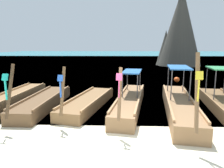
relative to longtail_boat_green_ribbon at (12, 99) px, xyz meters
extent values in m
plane|color=beige|center=(5.50, -4.67, -0.29)|extent=(120.00, 120.00, 0.00)
plane|color=#147A89|center=(5.50, 57.06, -0.29)|extent=(120.00, 120.00, 0.00)
cube|color=brown|center=(0.00, 0.03, -0.02)|extent=(1.40, 6.43, 0.55)
cube|color=#9F7246|center=(-0.50, 0.06, 0.30)|extent=(0.36, 5.87, 0.10)
cube|color=#9F7246|center=(0.51, 0.01, 0.30)|extent=(0.36, 5.87, 0.10)
cube|color=brown|center=(1.95, -0.56, -0.02)|extent=(1.47, 5.39, 0.56)
cube|color=brown|center=(1.37, -0.53, 0.31)|extent=(0.29, 4.91, 0.10)
cube|color=brown|center=(2.52, -0.58, 0.31)|extent=(0.29, 4.91, 0.10)
cylinder|color=brown|center=(1.82, -3.45, 1.22)|extent=(0.16, 0.86, 1.96)
cube|color=#1ECCBC|center=(1.81, -3.66, 1.77)|extent=(0.21, 0.15, 0.25)
cube|color=#1ECCBC|center=(1.81, -3.68, 1.30)|extent=(0.03, 0.08, 0.70)
cube|color=brown|center=(4.25, -0.42, -0.05)|extent=(2.41, 5.36, 0.49)
cube|color=#9F7246|center=(3.66, -0.29, 0.25)|extent=(1.14, 4.69, 0.10)
cube|color=#9F7246|center=(4.84, -0.55, 0.25)|extent=(1.14, 4.69, 0.10)
cylinder|color=brown|center=(3.66, -3.03, 1.13)|extent=(0.24, 0.57, 1.89)
cube|color=blue|center=(3.63, -3.15, 1.66)|extent=(0.22, 0.16, 0.25)
cube|color=blue|center=(3.63, -3.17, 1.23)|extent=(0.05, 0.08, 0.62)
cube|color=olive|center=(6.40, -0.52, 0.00)|extent=(2.12, 6.50, 0.60)
cube|color=#AF7F52|center=(5.92, -0.43, 0.35)|extent=(1.06, 5.83, 0.10)
cube|color=#AF7F52|center=(6.89, -0.60, 0.35)|extent=(1.06, 5.83, 0.10)
cylinder|color=brown|center=(5.86, -3.73, 1.21)|extent=(0.20, 0.53, 1.83)
cube|color=#F24C8C|center=(5.84, -3.86, 1.82)|extent=(0.22, 0.14, 0.25)
cube|color=#F24C8C|center=(5.84, -3.88, 1.41)|extent=(0.04, 0.08, 0.59)
cylinder|color=#4C4C51|center=(6.01, -0.61, 0.89)|extent=(0.06, 0.06, 1.17)
cylinder|color=#4C4C51|center=(6.75, -0.74, 0.89)|extent=(0.06, 0.06, 1.17)
cylinder|color=#4C4C51|center=(6.33, 1.28, 0.89)|extent=(0.06, 0.06, 1.17)
cylinder|color=#4C4C51|center=(7.07, 1.16, 0.89)|extent=(0.06, 0.06, 1.17)
cube|color=#235BA3|center=(6.54, 0.27, 1.51)|extent=(1.25, 2.25, 0.06)
cube|color=olive|center=(8.71, -1.13, 0.02)|extent=(2.26, 7.02, 0.63)
cube|color=#AF7F52|center=(8.17, -1.05, 0.39)|extent=(1.09, 6.30, 0.10)
cube|color=#AF7F52|center=(9.25, -1.22, 0.39)|extent=(1.09, 6.30, 0.10)
cylinder|color=brown|center=(8.14, -4.69, 1.50)|extent=(0.23, 0.71, 2.35)
cube|color=yellow|center=(8.12, -4.82, 2.02)|extent=(0.22, 0.15, 0.25)
cube|color=yellow|center=(8.12, -4.84, 1.59)|extent=(0.04, 0.08, 0.63)
cylinder|color=#4C4C51|center=(8.28, -1.24, 1.05)|extent=(0.06, 0.06, 1.43)
cylinder|color=#4C4C51|center=(9.09, -1.37, 1.05)|extent=(0.06, 0.06, 1.43)
cylinder|color=#4C4C51|center=(8.60, 0.81, 1.05)|extent=(0.06, 0.06, 1.43)
cylinder|color=#4C4C51|center=(9.42, 0.68, 1.05)|extent=(0.06, 0.06, 1.43)
cube|color=#235BA3|center=(8.85, -0.28, 1.79)|extent=(1.35, 2.41, 0.06)
cube|color=brown|center=(11.11, -0.44, -0.06)|extent=(2.24, 5.67, 0.47)
cube|color=brown|center=(10.48, -0.33, 0.23)|extent=(0.89, 5.03, 0.10)
cylinder|color=#4C4C51|center=(10.62, -0.50, 0.92)|extent=(0.06, 0.06, 1.49)
cylinder|color=#4C4C51|center=(10.88, 1.14, 0.92)|extent=(0.06, 0.06, 1.49)
cube|color=#2D844C|center=(11.22, 0.24, 1.70)|extent=(1.45, 2.02, 0.06)
cone|color=#47443D|center=(15.59, 23.26, 5.77)|extent=(6.83, 6.83, 12.13)
cone|color=#4E4B43|center=(13.50, 23.94, 2.54)|extent=(2.91, 2.91, 5.68)
sphere|color=#EA5119|center=(10.87, 7.08, -0.05)|extent=(0.49, 0.49, 0.49)
sphere|color=red|center=(12.89, 7.58, -0.04)|extent=(0.51, 0.51, 0.51)
camera|label=1|loc=(5.83, -10.66, 2.85)|focal=32.84mm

